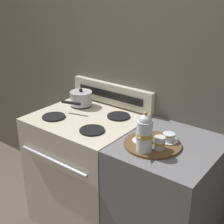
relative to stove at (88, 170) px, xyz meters
name	(u,v)px	position (x,y,z in m)	size (l,w,h in m)	color
wall_back	(148,85)	(0.29, 0.35, 0.66)	(6.00, 0.05, 2.20)	#666056
stove	(88,170)	(0.00, 0.00, 0.00)	(0.75, 0.67, 0.90)	beige
control_panel	(112,94)	(0.00, 0.30, 0.53)	(0.74, 0.05, 0.16)	beige
side_counter	(165,205)	(0.67, 0.00, 0.00)	(0.57, 0.65, 0.89)	slate
saucepan	(81,98)	(-0.18, 0.14, 0.51)	(0.20, 0.27, 0.13)	#B7B7BC
serving_tray	(152,144)	(0.59, -0.07, 0.45)	(0.34, 0.34, 0.01)	brown
teapot	(145,133)	(0.60, -0.18, 0.57)	(0.09, 0.15, 0.24)	silver
teacup_left	(142,137)	(0.52, -0.09, 0.48)	(0.11, 0.11, 0.05)	silver
teacup_right	(169,137)	(0.65, 0.01, 0.48)	(0.11, 0.11, 0.05)	silver
creamer_jug	(160,143)	(0.65, -0.10, 0.49)	(0.07, 0.07, 0.07)	silver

